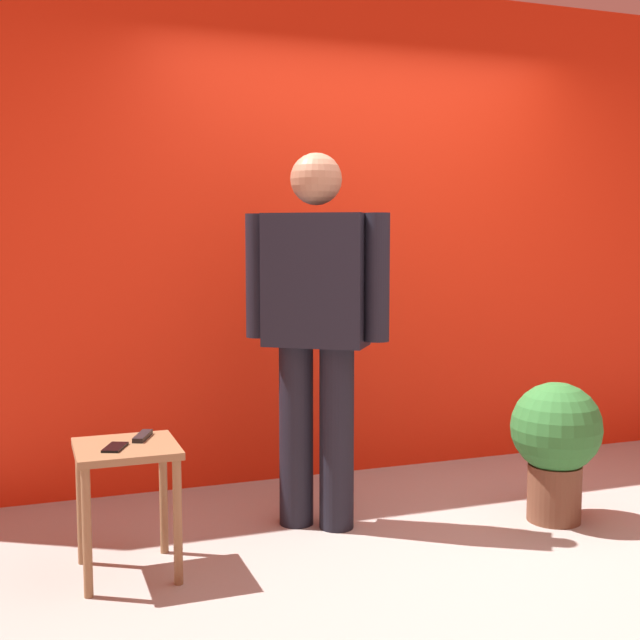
{
  "coord_description": "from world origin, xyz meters",
  "views": [
    {
      "loc": [
        -1.89,
        -2.99,
        1.39
      ],
      "look_at": [
        -0.6,
        0.55,
        1.0
      ],
      "focal_mm": 45.9,
      "sensor_mm": 36.0,
      "label": 1
    }
  ],
  "objects_px": {
    "standing_person": "(316,321)",
    "side_table": "(127,471)",
    "potted_plant": "(556,439)",
    "cell_phone": "(115,447)",
    "tv_remote": "(143,436)"
  },
  "relations": [
    {
      "from": "side_table",
      "to": "standing_person",
      "type": "bearing_deg",
      "value": 16.26
    },
    {
      "from": "standing_person",
      "to": "cell_phone",
      "type": "distance_m",
      "value": 1.11
    },
    {
      "from": "side_table",
      "to": "cell_phone",
      "type": "xyz_separation_m",
      "value": [
        -0.05,
        -0.04,
        0.11
      ]
    },
    {
      "from": "cell_phone",
      "to": "tv_remote",
      "type": "bearing_deg",
      "value": 68.63
    },
    {
      "from": "tv_remote",
      "to": "potted_plant",
      "type": "bearing_deg",
      "value": 18.11
    },
    {
      "from": "side_table",
      "to": "tv_remote",
      "type": "distance_m",
      "value": 0.17
    },
    {
      "from": "standing_person",
      "to": "cell_phone",
      "type": "relative_size",
      "value": 12.33
    },
    {
      "from": "side_table",
      "to": "potted_plant",
      "type": "height_order",
      "value": "potted_plant"
    },
    {
      "from": "cell_phone",
      "to": "potted_plant",
      "type": "distance_m",
      "value": 2.09
    },
    {
      "from": "cell_phone",
      "to": "tv_remote",
      "type": "xyz_separation_m",
      "value": [
        0.13,
        0.13,
        0.01
      ]
    },
    {
      "from": "side_table",
      "to": "potted_plant",
      "type": "xyz_separation_m",
      "value": [
        2.04,
        -0.07,
        -0.03
      ]
    },
    {
      "from": "standing_person",
      "to": "side_table",
      "type": "distance_m",
      "value": 1.11
    },
    {
      "from": "cell_phone",
      "to": "side_table",
      "type": "bearing_deg",
      "value": 63.94
    },
    {
      "from": "cell_phone",
      "to": "potted_plant",
      "type": "height_order",
      "value": "potted_plant"
    },
    {
      "from": "tv_remote",
      "to": "potted_plant",
      "type": "relative_size",
      "value": 0.25
    }
  ]
}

